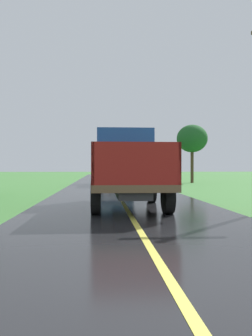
{
  "coord_description": "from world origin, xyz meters",
  "views": [
    {
      "loc": [
        -0.82,
        -3.74,
        1.44
      ],
      "look_at": [
        0.13,
        9.8,
        1.4
      ],
      "focal_mm": 37.67,
      "sensor_mm": 36.0,
      "label": 1
    }
  ],
  "objects": [
    {
      "name": "ground_plane",
      "position": [
        0.0,
        0.0,
        0.0
      ],
      "size": [
        200.0,
        200.0,
        0.0
      ],
      "primitive_type": "plane",
      "color": "#47843D"
    },
    {
      "name": "roadside_tree_near_left",
      "position": [
        7.36,
        27.55,
        3.98
      ],
      "size": [
        2.77,
        2.77,
        5.25
      ],
      "color": "#4C3823",
      "rests_on": "ground"
    },
    {
      "name": "banana_truck_near",
      "position": [
        0.11,
        8.82,
        1.46
      ],
      "size": [
        2.38,
        5.82,
        2.8
      ],
      "color": "#2D2D30",
      "rests_on": "road_surface"
    },
    {
      "name": "road_surface",
      "position": [
        0.0,
        0.0,
        0.04
      ],
      "size": [
        6.4,
        120.0,
        0.08
      ],
      "primitive_type": "cube",
      "color": "#232326",
      "rests_on": "ground"
    },
    {
      "name": "centre_line",
      "position": [
        0.0,
        0.0,
        0.08
      ],
      "size": [
        0.14,
        108.0,
        0.01
      ],
      "primitive_type": "cube",
      "color": "#E0D64C",
      "rests_on": "road_surface"
    },
    {
      "name": "banana_truck_far",
      "position": [
        0.23,
        23.98,
        1.47
      ],
      "size": [
        2.38,
        5.81,
        2.8
      ],
      "color": "#2D2D30",
      "rests_on": "road_surface"
    }
  ]
}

